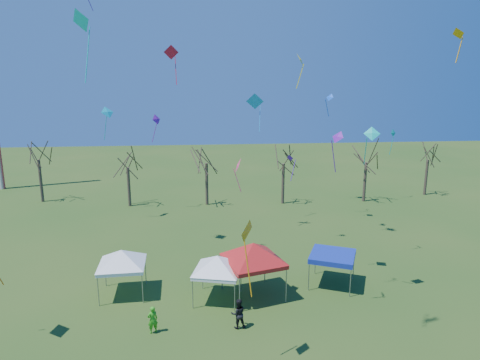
# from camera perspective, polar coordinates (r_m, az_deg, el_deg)

# --- Properties ---
(ground) EXTENTS (140.00, 140.00, 0.00)m
(ground) POSITION_cam_1_polar(r_m,az_deg,el_deg) (25.16, 2.64, -18.89)
(ground) COLOR #294E19
(ground) RESTS_ON ground
(tree_0) EXTENTS (3.83, 3.83, 8.44)m
(tree_0) POSITION_cam_1_polar(r_m,az_deg,el_deg) (52.07, -25.46, 4.28)
(tree_0) COLOR #3D2D21
(tree_0) RESTS_ON ground
(tree_1) EXTENTS (3.42, 3.42, 7.54)m
(tree_1) POSITION_cam_1_polar(r_m,az_deg,el_deg) (46.99, -14.85, 3.43)
(tree_1) COLOR #3D2D21
(tree_1) RESTS_ON ground
(tree_2) EXTENTS (3.71, 3.71, 8.18)m
(tree_2) POSITION_cam_1_polar(r_m,az_deg,el_deg) (46.03, -4.54, 4.27)
(tree_2) COLOR #3D2D21
(tree_2) RESTS_ON ground
(tree_3) EXTENTS (3.59, 3.59, 7.91)m
(tree_3) POSITION_cam_1_polar(r_m,az_deg,el_deg) (46.65, 5.87, 4.09)
(tree_3) COLOR #3D2D21
(tree_3) RESTS_ON ground
(tree_4) EXTENTS (3.58, 3.58, 7.89)m
(tree_4) POSITION_cam_1_polar(r_m,az_deg,el_deg) (49.30, 16.59, 4.08)
(tree_4) COLOR #3D2D21
(tree_4) RESTS_ON ground
(tree_5) EXTENTS (3.39, 3.39, 7.46)m
(tree_5) POSITION_cam_1_polar(r_m,az_deg,el_deg) (54.83, 23.90, 4.01)
(tree_5) COLOR #3D2D21
(tree_5) RESTS_ON ground
(tent_white_west) EXTENTS (3.95, 3.95, 3.49)m
(tent_white_west) POSITION_cam_1_polar(r_m,az_deg,el_deg) (28.11, -15.55, -9.36)
(tent_white_west) COLOR gray
(tent_white_west) RESTS_ON ground
(tent_white_mid) EXTENTS (3.73, 3.73, 3.39)m
(tent_white_mid) POSITION_cam_1_polar(r_m,az_deg,el_deg) (26.54, -3.03, -10.44)
(tent_white_mid) COLOR gray
(tent_white_mid) RESTS_ON ground
(tent_red) EXTENTS (4.47, 4.47, 4.10)m
(tent_red) POSITION_cam_1_polar(r_m,az_deg,el_deg) (26.77, 1.79, -8.86)
(tent_red) COLOR gray
(tent_red) RESTS_ON ground
(tent_blue) EXTENTS (3.71, 3.71, 2.21)m
(tent_blue) POSITION_cam_1_polar(r_m,az_deg,el_deg) (29.27, 12.24, -9.91)
(tent_blue) COLOR gray
(tent_blue) RESTS_ON ground
(person_dark) EXTENTS (0.88, 0.72, 1.70)m
(person_dark) POSITION_cam_1_polar(r_m,az_deg,el_deg) (24.58, -0.24, -17.39)
(person_dark) COLOR black
(person_dark) RESTS_ON ground
(person_green) EXTENTS (0.67, 0.56, 1.55)m
(person_green) POSITION_cam_1_polar(r_m,az_deg,el_deg) (24.66, -11.58, -17.78)
(person_green) COLOR green
(person_green) RESTS_ON ground
(kite_25) EXTENTS (0.65, 0.90, 1.79)m
(kite_25) POSITION_cam_1_polar(r_m,az_deg,el_deg) (22.46, 8.09, 15.49)
(kite_25) COLOR yellow
(kite_25) RESTS_ON ground
(kite_5) EXTENTS (0.93, 1.22, 3.88)m
(kite_5) POSITION_cam_1_polar(r_m,az_deg,el_deg) (19.19, 0.80, -6.93)
(kite_5) COLOR orange
(kite_5) RESTS_ON ground
(kite_8) EXTENTS (1.59, 1.50, 4.21)m
(kite_8) POSITION_cam_1_polar(r_m,az_deg,el_deg) (27.89, -20.36, 19.29)
(kite_8) COLOR #0ED3D3
(kite_8) RESTS_ON ground
(kite_22) EXTENTS (0.96, 0.96, 2.57)m
(kite_22) POSITION_cam_1_polar(r_m,az_deg,el_deg) (41.99, 6.74, 2.80)
(kite_22) COLOR #5819B0
(kite_22) RESTS_ON ground
(kite_9) EXTENTS (0.71, 0.87, 1.89)m
(kite_9) POSITION_cam_1_polar(r_m,az_deg,el_deg) (27.09, 27.14, 16.92)
(kite_9) COLOR #F5A10C
(kite_9) RESTS_ON ground
(kite_19) EXTENTS (0.83, 0.92, 2.10)m
(kite_19) POSITION_cam_1_polar(r_m,az_deg,el_deg) (40.14, 11.86, 10.68)
(kite_19) COLOR blue
(kite_19) RESTS_ON ground
(kite_17) EXTENTS (1.01, 1.13, 2.85)m
(kite_17) POSITION_cam_1_polar(r_m,az_deg,el_deg) (28.77, 12.86, 5.51)
(kite_17) COLOR #7317A4
(kite_17) RESTS_ON ground
(kite_27) EXTENTS (1.10, 0.89, 2.32)m
(kite_27) POSITION_cam_1_polar(r_m,az_deg,el_deg) (26.17, 17.16, 5.88)
(kite_27) COLOR #0CC1AD
(kite_27) RESTS_ON ground
(kite_12) EXTENTS (0.90, 0.71, 2.90)m
(kite_12) POSITION_cam_1_polar(r_m,az_deg,el_deg) (50.70, 19.77, 5.83)
(kite_12) COLOR #0BAC9E
(kite_12) RESTS_ON ground
(kite_24) EXTENTS (1.06, 0.60, 2.70)m
(kite_24) POSITION_cam_1_polar(r_m,az_deg,el_deg) (31.03, -9.16, 16.41)
(kite_24) COLOR red
(kite_24) RESTS_ON ground
(kite_1) EXTENTS (0.49, 0.95, 2.12)m
(kite_1) POSITION_cam_1_polar(r_m,az_deg,el_deg) (24.64, -0.34, 1.91)
(kite_1) COLOR #F1356A
(kite_1) RESTS_ON ground
(kite_13) EXTENTS (1.11, 1.19, 2.87)m
(kite_13) POSITION_cam_1_polar(r_m,az_deg,el_deg) (44.37, -11.07, 7.91)
(kite_13) COLOR purple
(kite_13) RESTS_ON ground
(kite_11) EXTENTS (1.62, 1.04, 3.31)m
(kite_11) POSITION_cam_1_polar(r_m,az_deg,el_deg) (37.09, 2.01, 10.45)
(kite_11) COLOR #1696F0
(kite_11) RESTS_ON ground
(kite_2) EXTENTS (1.50, 1.48, 3.11)m
(kite_2) POSITION_cam_1_polar(r_m,az_deg,el_deg) (41.64, -17.26, 8.61)
(kite_2) COLOR #0CA0BE
(kite_2) RESTS_ON ground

